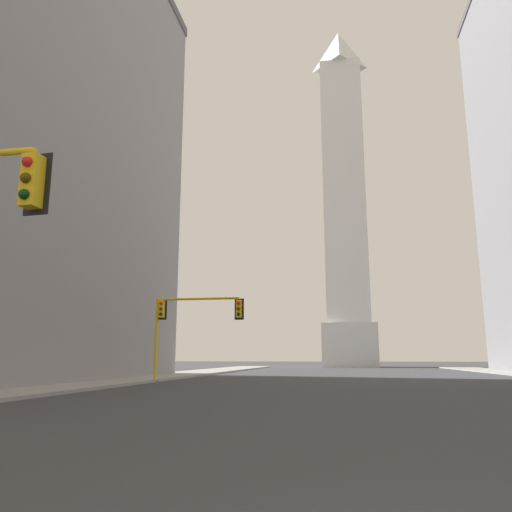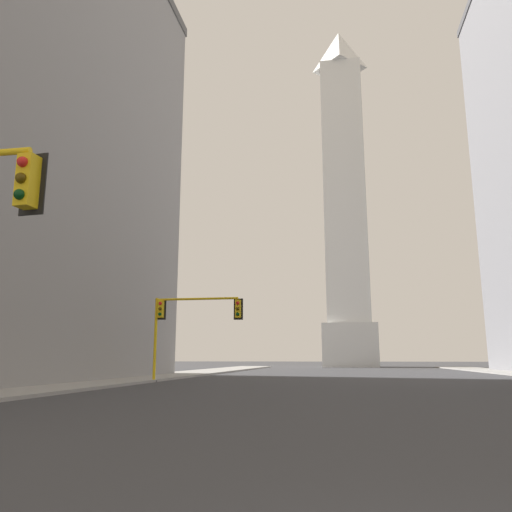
{
  "view_description": "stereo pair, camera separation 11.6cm",
  "coord_description": "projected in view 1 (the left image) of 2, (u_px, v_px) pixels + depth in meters",
  "views": [
    {
      "loc": [
        -1.28,
        -2.45,
        1.48
      ],
      "look_at": [
        -11.18,
        55.97,
        13.59
      ],
      "focal_mm": 35.0,
      "sensor_mm": 36.0,
      "label": 1
    },
    {
      "loc": [
        -1.16,
        -2.43,
        1.48
      ],
      "look_at": [
        -11.18,
        55.97,
        13.59
      ],
      "focal_mm": 35.0,
      "sensor_mm": 36.0,
      "label": 2
    }
  ],
  "objects": [
    {
      "name": "sidewalk_left",
      "position": [
        131.0,
        379.0,
        32.94
      ],
      "size": [
        5.0,
        98.65,
        0.15
      ],
      "primitive_type": "cube",
      "color": "gray",
      "rests_on": "ground_plane"
    },
    {
      "name": "obelisk",
      "position": [
        344.0,
        197.0,
        87.08
      ],
      "size": [
        8.8,
        8.8,
        61.27
      ],
      "color": "silver",
      "rests_on": "ground_plane"
    },
    {
      "name": "traffic_light_mid_left",
      "position": [
        187.0,
        317.0,
        31.31
      ],
      "size": [
        5.78,
        0.52,
        5.22
      ],
      "color": "yellow",
      "rests_on": "ground_plane"
    }
  ]
}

